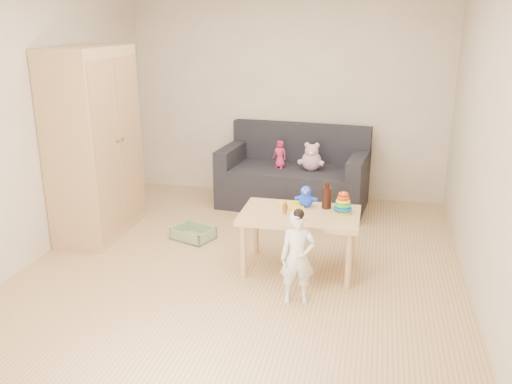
% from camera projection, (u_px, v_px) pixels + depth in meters
% --- Properties ---
extents(room, '(4.50, 4.50, 4.50)m').
position_uv_depth(room, '(244.00, 129.00, 4.71)').
color(room, tan).
rests_on(room, ground).
extents(wardrobe, '(0.54, 1.09, 1.96)m').
position_uv_depth(wardrobe, '(94.00, 144.00, 5.60)').
color(wardrobe, tan).
rests_on(wardrobe, ground).
extents(sofa, '(1.82, 1.05, 0.49)m').
position_uv_depth(sofa, '(293.00, 187.00, 6.64)').
color(sofa, black).
rests_on(sofa, ground).
extents(play_table, '(1.06, 0.68, 0.56)m').
position_uv_depth(play_table, '(299.00, 242.00, 4.94)').
color(play_table, tan).
rests_on(play_table, ground).
extents(storage_bin, '(0.48, 0.43, 0.12)m').
position_uv_depth(storage_bin, '(193.00, 233.00, 5.70)').
color(storage_bin, gray).
rests_on(storage_bin, ground).
extents(toddler, '(0.32, 0.25, 0.76)m').
position_uv_depth(toddler, '(298.00, 258.00, 4.36)').
color(toddler, white).
rests_on(toddler, ground).
extents(pink_bear, '(0.30, 0.28, 0.28)m').
position_uv_depth(pink_bear, '(312.00, 159.00, 6.41)').
color(pink_bear, '#CB96AC').
rests_on(pink_bear, sofa).
extents(doll, '(0.19, 0.15, 0.33)m').
position_uv_depth(doll, '(280.00, 154.00, 6.52)').
color(doll, '#CD265B').
rests_on(doll, sofa).
extents(ring_stacker, '(0.17, 0.17, 0.19)m').
position_uv_depth(ring_stacker, '(343.00, 205.00, 4.84)').
color(ring_stacker, yellow).
rests_on(ring_stacker, play_table).
extents(brown_bottle, '(0.09, 0.09, 0.26)m').
position_uv_depth(brown_bottle, '(327.00, 197.00, 4.95)').
color(brown_bottle, black).
rests_on(brown_bottle, play_table).
extents(blue_plush, '(0.19, 0.16, 0.21)m').
position_uv_depth(blue_plush, '(306.00, 196.00, 4.99)').
color(blue_plush, '#1C46FF').
rests_on(blue_plush, play_table).
extents(wooden_figure, '(0.06, 0.05, 0.12)m').
position_uv_depth(wooden_figure, '(285.00, 208.00, 4.81)').
color(wooden_figure, brown).
rests_on(wooden_figure, play_table).
extents(yellow_book, '(0.27, 0.27, 0.02)m').
position_uv_depth(yellow_book, '(291.00, 206.00, 5.02)').
color(yellow_book, yellow).
rests_on(yellow_book, play_table).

